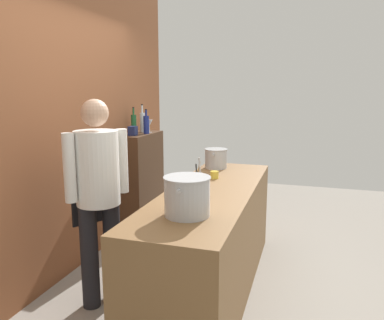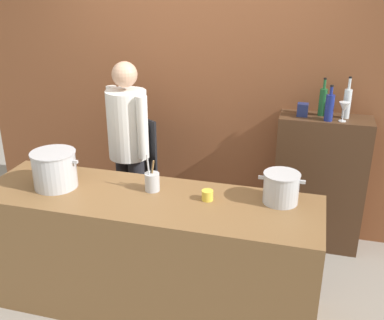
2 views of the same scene
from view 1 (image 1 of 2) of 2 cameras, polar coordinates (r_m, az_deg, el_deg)
ground_plane at (r=3.53m, az=2.72°, el=-18.73°), size 8.00×8.00×0.00m
brick_back_panel at (r=3.69m, az=-18.73°, el=6.48°), size 4.40×0.10×3.00m
prep_counter at (r=3.34m, az=2.79°, el=-11.97°), size 2.36×0.70×0.90m
bar_cabinet at (r=4.71m, az=-7.79°, el=-3.34°), size 0.76×0.32×1.21m
chef at (r=3.06m, az=-13.99°, el=-4.18°), size 0.46×0.41×1.66m
stockpot_large at (r=2.52m, az=-0.74°, el=-5.47°), size 0.38×0.32×0.26m
stockpot_small at (r=4.04m, az=3.63°, el=0.24°), size 0.31×0.24×0.21m
utensil_crock at (r=3.20m, az=0.94°, el=-3.16°), size 0.10×0.10×0.28m
butter_jar at (r=3.58m, az=3.40°, el=-2.24°), size 0.08×0.08×0.07m
wine_bottle_cobalt at (r=4.56m, az=-6.90°, el=5.38°), size 0.07×0.07×0.29m
wine_bottle_clear at (r=4.73m, az=-7.49°, el=5.74°), size 0.06×0.06×0.34m
wine_bottle_green at (r=4.57m, az=-8.77°, el=5.44°), size 0.06×0.06×0.32m
wine_glass_short at (r=4.66m, az=-6.45°, el=5.51°), size 0.08×0.08×0.16m
spice_tin_navy at (r=4.41m, az=-8.91°, el=4.37°), size 0.09×0.09×0.11m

